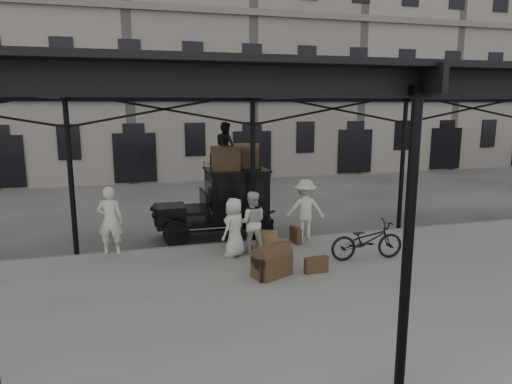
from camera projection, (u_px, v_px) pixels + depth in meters
ground at (273, 267)px, 11.92m from camera, size 120.00×120.00×0.00m
platform at (301, 294)px, 10.01m from camera, size 28.00×8.00×0.15m
canopy at (300, 84)px, 9.42m from camera, size 22.50×9.00×4.74m
building_frontage at (184, 57)px, 27.62m from camera, size 64.00×8.00×14.00m
taxi at (227, 200)px, 14.46m from camera, size 3.65×1.55×2.18m
porter_left at (110, 220)px, 12.35m from camera, size 0.75×0.56×1.88m
porter_midleft at (252, 222)px, 12.49m from camera, size 0.96×0.82×1.71m
porter_centre at (234, 227)px, 12.19m from camera, size 0.92×0.89×1.60m
porter_official at (254, 222)px, 12.66m from camera, size 1.03×0.69×1.62m
porter_right at (305, 209)px, 13.75m from camera, size 1.31×0.95×1.83m
bicycle at (367, 240)px, 11.98m from camera, size 2.02×0.84×1.04m
porter_roof at (226, 146)px, 14.03m from camera, size 0.73×0.84×1.48m
steamer_trunk_roof_near at (225, 160)px, 13.96m from camera, size 0.90×0.59×0.64m
steamer_trunk_roof_far at (245, 158)px, 14.58m from camera, size 1.00×0.77×0.65m
steamer_trunk_platform at (272, 263)px, 10.84m from camera, size 1.04×0.88×0.65m
wicker_hamper at (267, 240)px, 12.87m from camera, size 0.72×0.63×0.50m
suitcase_upright at (296, 235)px, 13.51m from camera, size 0.17×0.60×0.45m
suitcase_flat at (316, 265)px, 11.06m from camera, size 0.61×0.19×0.40m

